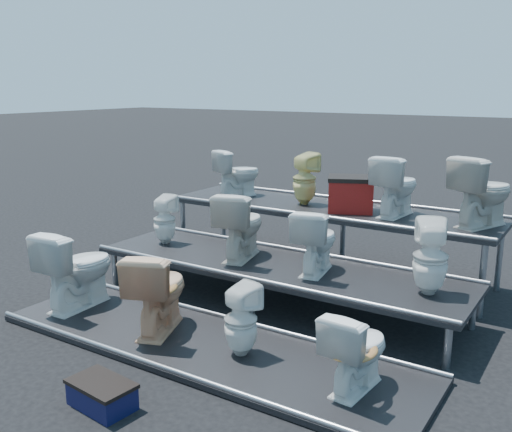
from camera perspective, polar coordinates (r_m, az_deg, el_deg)
The scene contains 18 objects.
ground at distance 6.38m, azimuth 1.95°, elevation -8.77°, with size 80.00×80.00×0.00m, color black.
tier_front at distance 5.39m, azimuth -5.30°, elevation -12.78°, with size 4.20×1.20×0.06m, color black.
tier_mid at distance 6.30m, azimuth 1.96°, elevation -6.83°, with size 4.20×1.20×0.46m, color black.
tier_back at distance 7.34m, azimuth 7.15°, elevation -2.40°, with size 4.20×1.20×0.86m, color black.
toilet_0 at distance 6.31m, azimuth -17.45°, elevation -4.96°, with size 0.48×0.84×0.85m, color white.
toilet_1 at distance 5.53m, azimuth -9.77°, elevation -7.32°, with size 0.45×0.79×0.81m, color #EBB184.
toilet_2 at distance 5.01m, azimuth -1.52°, elevation -10.34°, with size 0.29×0.30×0.64m, color white.
toilet_3 at distance 4.55m, azimuth 10.01°, elevation -12.97°, with size 0.37×0.65×0.66m, color white.
toilet_4 at distance 7.05m, azimuth -9.12°, elevation -0.34°, with size 0.27×0.28×0.60m, color white.
toilet_5 at distance 6.36m, azimuth -1.56°, elevation -0.88°, with size 0.43×0.75×0.76m, color beige.
toilet_6 at distance 5.91m, azimuth 6.01°, elevation -2.45°, with size 0.38×0.67×0.68m, color white.
toilet_7 at distance 5.51m, azimuth 17.06°, elevation -3.94°, with size 0.32×0.33×0.71m, color white.
toilet_8 at distance 7.86m, azimuth -1.83°, elevation 4.32°, with size 0.36×0.63×0.64m, color white.
toilet_9 at distance 7.33m, azimuth 4.88°, elevation 3.74°, with size 0.30×0.31×0.67m, color #DFD78B.
toilet_10 at distance 6.86m, azimuth 13.83°, elevation 2.98°, with size 0.40×0.70×0.71m, color white.
toilet_11 at distance 6.61m, azimuth 21.74°, elevation 2.31°, with size 0.43×0.76×0.77m, color beige.
red_crate at distance 7.02m, azimuth 9.44°, elevation 2.00°, with size 0.52×0.42×0.38m, color maroon.
step_stool at distance 4.63m, azimuth -15.14°, elevation -17.00°, with size 0.49×0.30×0.18m, color #0F1036.
Camera 1 is at (3.00, -5.11, 2.37)m, focal length 40.00 mm.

